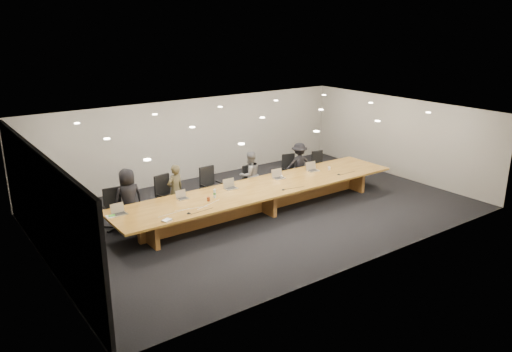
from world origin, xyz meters
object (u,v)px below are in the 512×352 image
at_px(person_a, 128,198).
at_px(person_c, 250,175).
at_px(mic_center, 283,190).
at_px(laptop_d, 279,174).
at_px(person_b, 175,190).
at_px(laptop_b, 183,195).
at_px(amber_mug, 208,199).
at_px(av_box, 167,220).
at_px(mic_left, 189,213).
at_px(laptop_a, 119,209).
at_px(chair_left, 168,196).
at_px(person_d, 299,164).
at_px(paper_cup_near, 282,177).
at_px(chair_far_right, 320,166).
at_px(laptop_e, 313,167).
at_px(water_bottle, 215,194).
at_px(conference_table, 262,194).
at_px(laptop_c, 231,184).
at_px(chair_mid_right, 252,181).
at_px(paper_cup_far, 329,168).
at_px(chair_right, 291,170).
at_px(mic_right, 339,174).
at_px(chair_mid_left, 212,186).
at_px(chair_far_left, 115,209).

height_order(person_a, person_c, person_a).
height_order(person_c, mic_center, person_c).
bearing_deg(person_c, laptop_d, 122.59).
xyz_separation_m(person_a, person_b, (1.40, 0.01, -0.06)).
relative_size(laptop_b, amber_mug, 2.77).
distance_m(person_c, av_box, 4.20).
xyz_separation_m(laptop_b, mic_left, (-0.38, -1.03, -0.10)).
xyz_separation_m(laptop_a, laptop_b, (1.80, 0.09, -0.02)).
distance_m(chair_left, person_c, 2.77).
relative_size(person_d, paper_cup_near, 17.36).
bearing_deg(chair_far_right, laptop_b, -163.82).
bearing_deg(person_b, person_c, 165.11).
bearing_deg(laptop_e, person_b, 174.07).
bearing_deg(water_bottle, laptop_d, 7.33).
bearing_deg(laptop_e, chair_left, 173.87).
xyz_separation_m(water_bottle, av_box, (-1.79, -0.74, -0.10)).
distance_m(person_b, person_c, 2.55).
xyz_separation_m(person_b, water_bottle, (0.57, -1.20, 0.12)).
height_order(water_bottle, mic_left, water_bottle).
bearing_deg(laptop_d, chair_far_right, 23.16).
height_order(conference_table, laptop_c, laptop_c).
xyz_separation_m(chair_far_right, laptop_a, (-7.54, -0.87, 0.37)).
bearing_deg(mic_left, chair_left, 79.55).
xyz_separation_m(chair_mid_right, paper_cup_far, (2.24, -1.12, 0.29)).
xyz_separation_m(person_c, amber_mug, (-2.24, -1.27, 0.06)).
distance_m(chair_right, mic_right, 1.84).
distance_m(chair_mid_left, laptop_c, 0.93).
bearing_deg(person_b, chair_far_right, 166.36).
bearing_deg(mic_left, chair_far_right, 16.51).
bearing_deg(water_bottle, person_c, 30.03).
height_order(water_bottle, paper_cup_near, water_bottle).
xyz_separation_m(conference_table, chair_mid_left, (-0.94, 1.26, 0.08)).
bearing_deg(paper_cup_far, chair_right, 115.73).
distance_m(laptop_a, laptop_b, 1.80).
distance_m(chair_left, chair_mid_left, 1.43).
bearing_deg(amber_mug, chair_far_left, 146.48).
bearing_deg(chair_far_left, person_d, 5.13).
bearing_deg(laptop_e, chair_right, 100.24).
bearing_deg(chair_left, mic_right, -31.34).
bearing_deg(paper_cup_far, person_d, 106.54).
distance_m(paper_cup_far, mic_right, 0.57).
bearing_deg(mic_right, chair_right, 104.66).
bearing_deg(mic_left, chair_mid_left, 46.38).
distance_m(chair_right, amber_mug, 4.29).
xyz_separation_m(person_c, water_bottle, (-1.97, -1.14, 0.12)).
bearing_deg(laptop_a, amber_mug, -14.81).
relative_size(chair_right, paper_cup_near, 12.77).
height_order(laptop_a, laptop_d, laptop_d).
relative_size(person_b, mic_left, 12.83).
height_order(chair_far_right, person_c, person_c).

